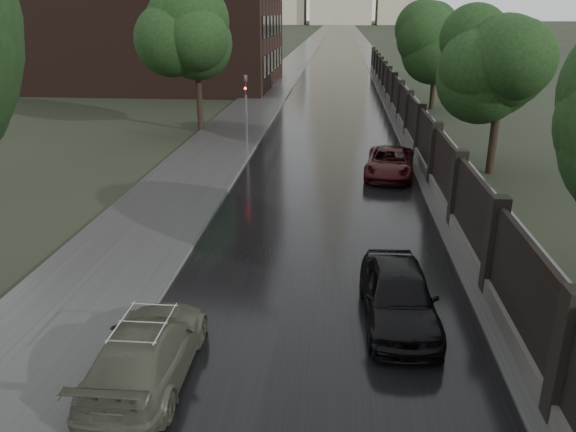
# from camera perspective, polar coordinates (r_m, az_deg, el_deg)

# --- Properties ---
(road) EXTENTS (8.00, 420.00, 0.02)m
(road) POSITION_cam_1_polar(r_m,az_deg,el_deg) (193.94, 5.26, 18.05)
(road) COLOR black
(road) RESTS_ON ground
(sidewalk_left) EXTENTS (4.00, 420.00, 0.16)m
(sidewalk_left) POSITION_cam_1_polar(r_m,az_deg,el_deg) (194.04, 3.40, 18.12)
(sidewalk_left) COLOR #2D2D2D
(sidewalk_left) RESTS_ON ground
(verge_right) EXTENTS (3.00, 420.00, 0.08)m
(verge_right) POSITION_cam_1_polar(r_m,az_deg,el_deg) (194.00, 6.97, 18.00)
(verge_right) COLOR #2D2D2D
(verge_right) RESTS_ON ground
(fence_right) EXTENTS (0.45, 75.72, 2.70)m
(fence_right) POSITION_cam_1_polar(r_m,az_deg,el_deg) (36.57, 11.75, 10.22)
(fence_right) COLOR #383533
(fence_right) RESTS_ON ground
(tree_left_far) EXTENTS (4.25, 4.25, 7.39)m
(tree_left_far) POSITION_cam_1_polar(r_m,az_deg,el_deg) (34.90, -9.30, 16.91)
(tree_left_far) COLOR black
(tree_left_far) RESTS_ON ground
(tree_right_b) EXTENTS (4.08, 4.08, 7.01)m
(tree_right_b) POSITION_cam_1_polar(r_m,az_deg,el_deg) (26.84, 21.01, 14.33)
(tree_right_b) COLOR black
(tree_right_b) RESTS_ON ground
(tree_right_c) EXTENTS (4.08, 4.08, 7.01)m
(tree_right_c) POSITION_cam_1_polar(r_m,az_deg,el_deg) (44.42, 14.90, 16.81)
(tree_right_c) COLOR black
(tree_right_c) RESTS_ON ground
(traffic_light) EXTENTS (0.16, 0.32, 4.00)m
(traffic_light) POSITION_cam_1_polar(r_m,az_deg,el_deg) (29.57, -4.27, 11.01)
(traffic_light) COLOR #59595E
(traffic_light) RESTS_ON ground
(volga_sedan) EXTENTS (1.81, 4.38, 1.27)m
(volga_sedan) POSITION_cam_1_polar(r_m,az_deg,el_deg) (11.97, -14.20, -13.22)
(volga_sedan) COLOR #4A4D3D
(volga_sedan) RESTS_ON ground
(car_right_near) EXTENTS (1.84, 4.25, 1.43)m
(car_right_near) POSITION_cam_1_polar(r_m,az_deg,el_deg) (13.76, 11.17, -7.87)
(car_right_near) COLOR black
(car_right_near) RESTS_ON ground
(car_right_far) EXTENTS (2.60, 4.71, 1.25)m
(car_right_far) POSITION_cam_1_polar(r_m,az_deg,el_deg) (25.83, 10.30, 5.36)
(car_right_far) COLOR black
(car_right_far) RESTS_ON ground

